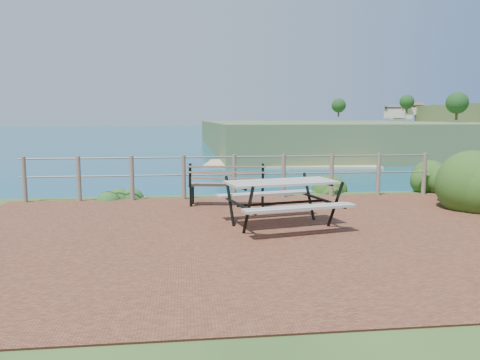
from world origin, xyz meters
name	(u,v)px	position (x,y,z in m)	size (l,w,h in m)	color
ground	(256,235)	(0.00, 0.00, 0.00)	(10.00, 7.00, 0.12)	brown
ocean	(187,122)	(0.00, 200.00, 0.00)	(1200.00, 1200.00, 0.00)	#15727F
safety_railing	(234,174)	(0.00, 3.35, 0.57)	(9.40, 0.10, 1.00)	#6B5B4C
picnic_table	(281,199)	(0.50, 0.45, 0.50)	(1.95, 1.57, 0.77)	gray
park_bench	(227,178)	(-0.24, 2.46, 0.60)	(1.65, 0.64, 0.91)	brown
shrub_right_front	(472,206)	(4.91, 1.88, 0.00)	(1.63, 1.63, 2.31)	#1D4916
shrub_right_edge	(435,192)	(5.10, 3.69, 0.00)	(0.94, 0.94, 1.35)	#1D4916
shrub_lip_west	(119,199)	(-2.64, 3.66, 0.00)	(0.87, 0.87, 0.64)	#1F4E1D
shrub_lip_east	(329,192)	(2.49, 4.06, 0.00)	(0.82, 0.82, 0.59)	#1D4916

